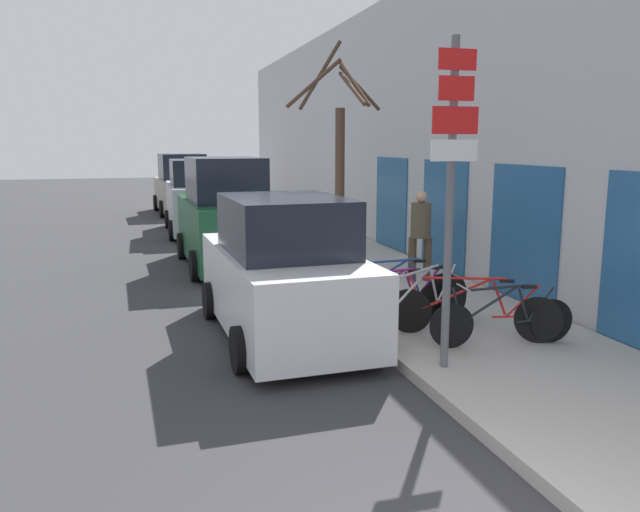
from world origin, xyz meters
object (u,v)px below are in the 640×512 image
object	(u,v)px
bicycle_1	(472,311)
signpost	(451,186)
pedestrian_near	(421,229)
street_tree	(340,172)
bicycle_3	(392,300)
parked_car_0	(284,274)
parked_car_1	(225,219)
bicycle_2	(418,305)
bicycle_0	(502,319)
bicycle_4	(393,292)
parked_car_2	(197,200)
parked_car_3	(182,187)

from	to	relation	value
bicycle_1	signpost	bearing A→B (deg)	167.69
pedestrian_near	street_tree	bearing A→B (deg)	-166.38
bicycle_3	parked_car_0	distance (m)	1.69
bicycle_3	parked_car_1	bearing A→B (deg)	15.39
parked_car_0	parked_car_1	bearing A→B (deg)	89.13
parked_car_1	bicycle_2	bearing A→B (deg)	-75.17
bicycle_1	street_tree	xyz separation A→B (m)	(-0.80, 3.56, 1.78)
bicycle_0	street_tree	xyz separation A→B (m)	(-1.02, 3.97, 1.80)
bicycle_4	pedestrian_near	world-z (taller)	pedestrian_near
parked_car_2	parked_car_3	xyz separation A→B (m)	(-0.05, 5.96, 0.01)
parked_car_3	pedestrian_near	xyz separation A→B (m)	(3.54, -14.97, 0.09)
parked_car_2	parked_car_3	world-z (taller)	parked_car_3
pedestrian_near	signpost	bearing A→B (deg)	-99.77
signpost	bicycle_1	bearing A→B (deg)	46.07
bicycle_3	bicycle_4	xyz separation A→B (m)	(0.17, 0.37, 0.03)
parked_car_2	bicycle_4	bearing A→B (deg)	-79.72
signpost	street_tree	size ratio (longest dim) A/B	0.86
bicycle_3	bicycle_4	size ratio (longest dim) A/B	0.90
parked_car_1	pedestrian_near	world-z (taller)	parked_car_1
bicycle_4	parked_car_0	distance (m)	1.82
parked_car_0	parked_car_2	bearing A→B (deg)	89.11
parked_car_1	street_tree	distance (m)	3.85
signpost	bicycle_1	distance (m)	2.24
bicycle_0	bicycle_4	xyz separation A→B (m)	(-0.86, 1.73, 0.03)
bicycle_1	bicycle_4	distance (m)	1.48
bicycle_1	bicycle_4	world-z (taller)	bicycle_4
bicycle_1	pedestrian_near	xyz separation A→B (m)	(0.90, 3.61, 0.64)
bicycle_2	street_tree	distance (m)	3.59
parked_car_2	bicycle_2	bearing A→B (deg)	-80.31
signpost	bicycle_2	world-z (taller)	signpost
bicycle_1	street_tree	bearing A→B (deg)	44.25
bicycle_0	parked_car_1	distance (m)	7.73
signpost	parked_car_1	size ratio (longest dim) A/B	0.89
bicycle_0	bicycle_3	world-z (taller)	bicycle_3
signpost	bicycle_0	size ratio (longest dim) A/B	1.91
signpost	parked_car_0	xyz separation A→B (m)	(-1.50, 2.19, -1.40)
street_tree	parked_car_2	bearing A→B (deg)	101.20
parked_car_0	parked_car_1	size ratio (longest dim) A/B	0.97
parked_car_2	pedestrian_near	distance (m)	9.66
bicycle_0	pedestrian_near	xyz separation A→B (m)	(0.68, 4.02, 0.67)
bicycle_2	pedestrian_near	xyz separation A→B (m)	(1.52, 3.17, 0.63)
bicycle_2	pedestrian_near	distance (m)	3.57
bicycle_0	bicycle_3	xyz separation A→B (m)	(-1.03, 1.37, 0.00)
parked_car_0	parked_car_3	size ratio (longest dim) A/B	0.96
parked_car_0	street_tree	xyz separation A→B (m)	(1.61, 2.32, 1.36)
parked_car_1	parked_car_2	bearing A→B (deg)	89.20
signpost	bicycle_4	bearing A→B (deg)	83.23
signpost	parked_car_2	world-z (taller)	signpost
bicycle_3	bicycle_4	world-z (taller)	bicycle_4
parked_car_0	bicycle_4	bearing A→B (deg)	0.97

